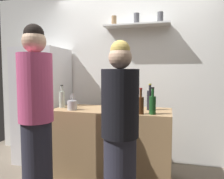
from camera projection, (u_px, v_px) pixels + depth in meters
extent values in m
cube|color=white|center=(135.00, 75.00, 3.30)|extent=(4.80, 0.10, 2.60)
cube|color=silver|center=(136.00, 25.00, 3.08)|extent=(0.95, 0.22, 0.02)
cylinder|color=olive|center=(114.00, 21.00, 3.16)|extent=(0.07, 0.07, 0.14)
cylinder|color=#4C4C51|center=(136.00, 19.00, 3.07)|extent=(0.08, 0.08, 0.15)
cylinder|color=#4C4C51|center=(160.00, 17.00, 2.99)|extent=(0.08, 0.08, 0.15)
cube|color=white|center=(43.00, 105.00, 3.30)|extent=(0.67, 0.66, 1.70)
cylinder|color=#99999E|center=(40.00, 103.00, 2.91)|extent=(0.02, 0.02, 0.45)
cube|color=#9E7A51|center=(112.00, 143.00, 2.74)|extent=(1.46, 0.60, 0.88)
cube|color=gray|center=(121.00, 107.00, 2.76)|extent=(0.34, 0.24, 0.05)
cylinder|color=#B2B2B7|center=(72.00, 105.00, 2.66)|extent=(0.12, 0.12, 0.11)
cylinder|color=silver|center=(71.00, 101.00, 2.62)|extent=(0.04, 0.01, 0.15)
cylinder|color=silver|center=(73.00, 100.00, 2.63)|extent=(0.01, 0.02, 0.18)
cylinder|color=silver|center=(73.00, 100.00, 2.65)|extent=(0.01, 0.01, 0.17)
cylinder|color=silver|center=(71.00, 100.00, 2.67)|extent=(0.02, 0.03, 0.16)
cylinder|color=silver|center=(72.00, 100.00, 2.65)|extent=(0.01, 0.01, 0.18)
cylinder|color=silver|center=(75.00, 101.00, 2.66)|extent=(0.02, 0.02, 0.16)
cylinder|color=silver|center=(74.00, 100.00, 2.67)|extent=(0.03, 0.03, 0.16)
cylinder|color=silver|center=(73.00, 100.00, 2.66)|extent=(0.02, 0.01, 0.17)
cylinder|color=#19471E|center=(153.00, 105.00, 2.37)|extent=(0.07, 0.07, 0.20)
cylinder|color=#19471E|center=(153.00, 92.00, 2.36)|extent=(0.03, 0.03, 0.08)
cylinder|color=black|center=(153.00, 88.00, 2.36)|extent=(0.03, 0.03, 0.02)
cylinder|color=#B2BFB2|center=(62.00, 100.00, 2.83)|extent=(0.08, 0.08, 0.21)
cylinder|color=#B2BFB2|center=(62.00, 89.00, 2.82)|extent=(0.03, 0.03, 0.07)
cylinder|color=#333333|center=(62.00, 85.00, 2.81)|extent=(0.04, 0.04, 0.02)
cylinder|color=#472814|center=(141.00, 106.00, 2.38)|extent=(0.07, 0.07, 0.19)
cylinder|color=#472814|center=(141.00, 93.00, 2.37)|extent=(0.03, 0.03, 0.09)
cylinder|color=maroon|center=(141.00, 89.00, 2.37)|extent=(0.03, 0.03, 0.02)
cylinder|color=black|center=(150.00, 100.00, 2.64)|extent=(0.07, 0.07, 0.24)
cylinder|color=black|center=(150.00, 88.00, 2.63)|extent=(0.03, 0.03, 0.07)
cylinder|color=gold|center=(150.00, 84.00, 2.63)|extent=(0.03, 0.03, 0.02)
cylinder|color=silver|center=(107.00, 99.00, 2.94)|extent=(0.08, 0.08, 0.21)
cylinder|color=silver|center=(107.00, 91.00, 2.93)|extent=(0.04, 0.04, 0.02)
cylinder|color=blue|center=(107.00, 89.00, 2.93)|extent=(0.05, 0.05, 0.02)
cylinder|color=#262633|center=(120.00, 177.00, 1.98)|extent=(0.30, 0.30, 0.77)
cylinder|color=black|center=(120.00, 103.00, 1.92)|extent=(0.34, 0.34, 0.61)
sphere|color=#D8AD8C|center=(120.00, 57.00, 1.89)|extent=(0.21, 0.21, 0.21)
sphere|color=#D8B759|center=(120.00, 50.00, 1.89)|extent=(0.18, 0.18, 0.18)
cylinder|color=#262633|center=(37.00, 163.00, 2.19)|extent=(0.30, 0.30, 0.85)
cylinder|color=#D14C7F|center=(35.00, 88.00, 2.13)|extent=(0.34, 0.34, 0.68)
sphere|color=#D8AD8C|center=(34.00, 41.00, 2.09)|extent=(0.23, 0.23, 0.23)
sphere|color=black|center=(34.00, 34.00, 2.09)|extent=(0.20, 0.20, 0.20)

